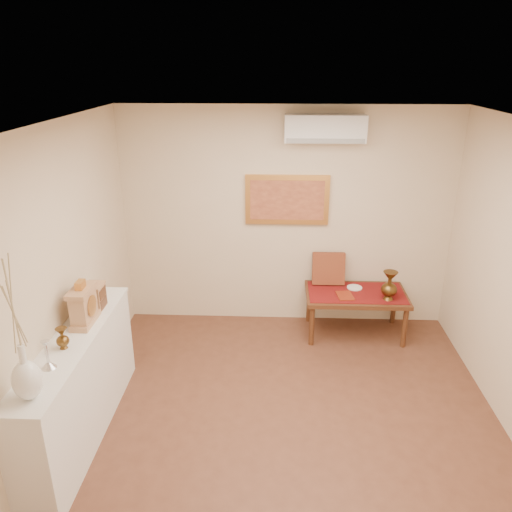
# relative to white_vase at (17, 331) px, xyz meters

# --- Properties ---
(floor) EXTENTS (4.50, 4.50, 0.00)m
(floor) POSITION_rel_white_vase_xyz_m (1.81, 0.79, -1.51)
(floor) COLOR brown
(floor) RESTS_ON ground
(ceiling) EXTENTS (4.50, 4.50, 0.00)m
(ceiling) POSITION_rel_white_vase_xyz_m (1.81, 0.79, 1.19)
(ceiling) COLOR white
(ceiling) RESTS_ON ground
(wall_back) EXTENTS (4.00, 0.02, 2.70)m
(wall_back) POSITION_rel_white_vase_xyz_m (1.81, 3.04, -0.16)
(wall_back) COLOR beige
(wall_back) RESTS_ON ground
(wall_left) EXTENTS (0.02, 4.50, 2.70)m
(wall_left) POSITION_rel_white_vase_xyz_m (-0.19, 0.79, -0.16)
(wall_left) COLOR beige
(wall_left) RESTS_ON ground
(white_vase) EXTENTS (0.20, 0.20, 1.06)m
(white_vase) POSITION_rel_white_vase_xyz_m (0.00, 0.00, 0.00)
(white_vase) COLOR white
(white_vase) RESTS_ON display_ledge
(candlestick) EXTENTS (0.11, 0.11, 0.23)m
(candlestick) POSITION_rel_white_vase_xyz_m (-0.03, 0.36, -0.42)
(candlestick) COLOR silver
(candlestick) RESTS_ON display_ledge
(brass_urn_small) EXTENTS (0.10, 0.10, 0.23)m
(brass_urn_small) POSITION_rel_white_vase_xyz_m (-0.03, 0.64, -0.42)
(brass_urn_small) COLOR brown
(brass_urn_small) RESTS_ON display_ledge
(table_cloth) EXTENTS (1.14, 0.59, 0.01)m
(table_cloth) POSITION_rel_white_vase_xyz_m (2.66, 2.67, -0.96)
(table_cloth) COLOR maroon
(table_cloth) RESTS_ON low_table
(brass_urn_tall) EXTENTS (0.19, 0.19, 0.42)m
(brass_urn_tall) POSITION_rel_white_vase_xyz_m (3.00, 2.51, -0.74)
(brass_urn_tall) COLOR brown
(brass_urn_tall) RESTS_ON table_cloth
(plate) EXTENTS (0.19, 0.19, 0.01)m
(plate) POSITION_rel_white_vase_xyz_m (2.65, 2.79, -0.95)
(plate) COLOR white
(plate) RESTS_ON table_cloth
(menu) EXTENTS (0.21, 0.27, 0.01)m
(menu) POSITION_rel_white_vase_xyz_m (2.51, 2.56, -0.95)
(menu) COLOR maroon
(menu) RESTS_ON table_cloth
(cushion) EXTENTS (0.40, 0.18, 0.41)m
(cushion) POSITION_rel_white_vase_xyz_m (2.34, 2.93, -0.76)
(cushion) COLOR #5C1214
(cushion) RESTS_ON table_cloth
(display_ledge) EXTENTS (0.37, 2.02, 0.98)m
(display_ledge) POSITION_rel_white_vase_xyz_m (-0.02, 0.79, -1.02)
(display_ledge) COLOR white
(display_ledge) RESTS_ON floor
(mantel_clock) EXTENTS (0.17, 0.36, 0.41)m
(mantel_clock) POSITION_rel_white_vase_xyz_m (0.00, 1.05, -0.36)
(mantel_clock) COLOR tan
(mantel_clock) RESTS_ON display_ledge
(wooden_chest) EXTENTS (0.16, 0.21, 0.24)m
(wooden_chest) POSITION_rel_white_vase_xyz_m (0.00, 1.34, -0.41)
(wooden_chest) COLOR tan
(wooden_chest) RESTS_ON display_ledge
(low_table) EXTENTS (1.20, 0.70, 0.55)m
(low_table) POSITION_rel_white_vase_xyz_m (2.66, 2.67, -1.03)
(low_table) COLOR #532D19
(low_table) RESTS_ON floor
(painting) EXTENTS (1.00, 0.06, 0.60)m
(painting) POSITION_rel_white_vase_xyz_m (1.81, 3.02, 0.09)
(painting) COLOR #CE8D42
(painting) RESTS_ON wall_back
(ac_unit) EXTENTS (0.90, 0.25, 0.30)m
(ac_unit) POSITION_rel_white_vase_xyz_m (2.21, 2.91, 0.94)
(ac_unit) COLOR silver
(ac_unit) RESTS_ON wall_back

